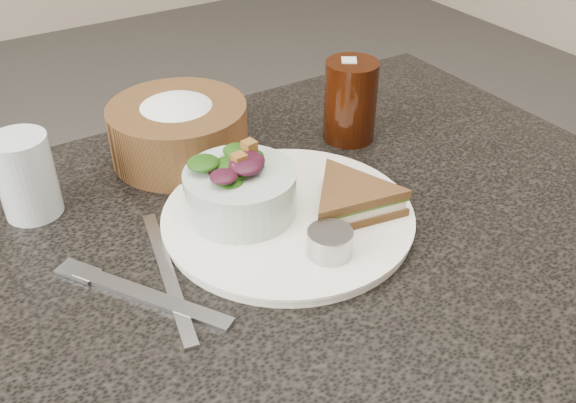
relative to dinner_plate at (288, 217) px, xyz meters
The scene contains 10 objects.
dinner_plate is the anchor object (origin of this frame).
sandwich 0.08m from the dinner_plate, 30.69° to the right, with size 0.14×0.14×0.04m, color #4C2F19, non-canonical shape.
salad_bowl 0.07m from the dinner_plate, 144.61° to the left, with size 0.13×0.13×0.08m, color #A7BAAF, non-canonical shape.
dressing_ramekin 0.09m from the dinner_plate, 91.28° to the right, with size 0.05×0.05×0.03m, color #9C9D9E.
orange_wedge 0.09m from the dinner_plate, 68.99° to the left, with size 0.06×0.06×0.02m, color #FF5F00.
fork 0.20m from the dinner_plate, 168.62° to the right, with size 0.02×0.19×0.01m, color #94979D.
knife 0.16m from the dinner_plate, behind, with size 0.01×0.23×0.00m, color #A6A8AE.
bread_basket 0.22m from the dinner_plate, 102.09° to the left, with size 0.19×0.19×0.11m, color brown, non-canonical shape.
cola_glass 0.24m from the dinner_plate, 34.88° to the left, with size 0.08×0.08×0.13m, color black, non-canonical shape.
water_glass 0.32m from the dinner_plate, 144.06° to the left, with size 0.07×0.07×0.11m, color silver.
Camera 1 is at (-0.32, -0.52, 1.22)m, focal length 40.00 mm.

